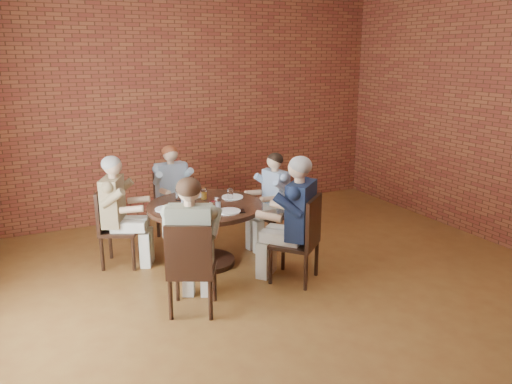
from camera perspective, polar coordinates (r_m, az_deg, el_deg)
name	(u,v)px	position (r m, az deg, el deg)	size (l,w,h in m)	color
floor	(302,309)	(5.13, 5.34, -13.14)	(7.00, 7.00, 0.00)	brown
wall_back	(184,105)	(7.73, -8.18, 9.81)	(7.00, 7.00, 0.00)	brown
dining_table	(206,222)	(5.94, -5.78, -3.46)	(1.36, 1.36, 0.75)	black
chair_a	(277,210)	(6.50, 2.38, -2.08)	(0.44, 0.44, 0.89)	black
diner_a	(272,201)	(6.42, 1.87, -1.05)	(0.47, 0.58, 1.24)	#385D92
chair_b	(171,202)	(6.89, -9.66, -1.17)	(0.44, 0.44, 0.91)	black
diner_b	(173,193)	(6.78, -9.47, -0.16)	(0.50, 0.61, 1.29)	#8599AA
chair_c	(113,224)	(6.14, -16.08, -3.58)	(0.56, 0.56, 0.93)	black
diner_c	(119,212)	(6.07, -15.42, -2.20)	(0.52, 0.65, 1.33)	brown
chair_d	(191,266)	(4.83, -7.46, -8.34)	(0.59, 0.59, 0.95)	black
diner_d	(192,246)	(4.84, -7.37, -6.12)	(0.54, 0.67, 1.36)	gray
chair_e	(303,237)	(5.49, 5.38, -5.09)	(0.66, 0.66, 0.98)	black
diner_e	(295,220)	(5.46, 4.46, -3.20)	(0.58, 0.71, 1.41)	#16213E
plate_a	(232,197)	(6.12, -2.71, -0.57)	(0.26, 0.26, 0.01)	white
plate_b	(191,196)	(6.22, -7.39, -0.42)	(0.26, 0.26, 0.01)	white
plate_c	(166,209)	(5.74, -10.20, -1.93)	(0.26, 0.26, 0.01)	white
plate_d	(229,211)	(5.58, -3.11, -2.21)	(0.26, 0.26, 0.01)	white
glass_a	(230,194)	(6.01, -2.96, -0.27)	(0.07, 0.07, 0.14)	white
glass_b	(204,194)	(6.06, -5.98, -0.19)	(0.07, 0.07, 0.14)	white
glass_c	(178,195)	(6.06, -8.85, -0.30)	(0.07, 0.07, 0.14)	white
glass_d	(184,198)	(5.91, -8.24, -0.69)	(0.07, 0.07, 0.14)	white
glass_e	(187,205)	(5.64, -7.94, -1.47)	(0.07, 0.07, 0.14)	white
glass_f	(213,207)	(5.53, -4.99, -1.74)	(0.07, 0.07, 0.14)	white
glass_g	(218,204)	(5.65, -4.41, -1.34)	(0.07, 0.07, 0.14)	white
smartphone	(242,211)	(5.59, -1.67, -2.18)	(0.07, 0.14, 0.01)	black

